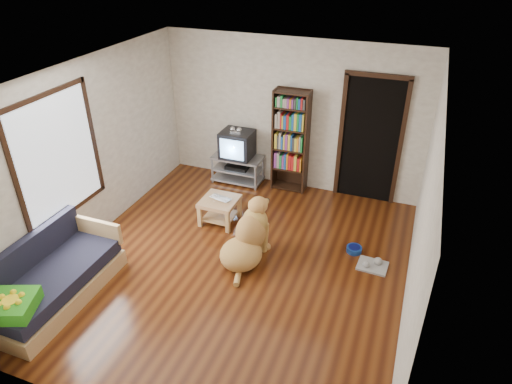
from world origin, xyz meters
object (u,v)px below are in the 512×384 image
(tv_stand, at_px, (238,168))
(crt_tv, at_px, (238,144))
(bookshelf, at_px, (291,136))
(coffee_table, at_px, (220,206))
(dog_bowl, at_px, (354,249))
(grey_rag, at_px, (372,266))
(dog, at_px, (248,239))
(laptop, at_px, (218,200))
(green_cushion, at_px, (12,305))
(sofa, at_px, (53,280))

(tv_stand, xyz_separation_m, crt_tv, (0.00, 0.02, 0.47))
(bookshelf, relative_size, coffee_table, 3.27)
(crt_tv, height_order, coffee_table, crt_tv)
(dog_bowl, bearing_deg, grey_rag, -39.81)
(coffee_table, bearing_deg, bookshelf, 63.88)
(grey_rag, bearing_deg, bookshelf, 135.25)
(dog, bearing_deg, coffee_table, 136.28)
(dog_bowl, bearing_deg, bookshelf, 134.31)
(crt_tv, bearing_deg, laptop, -79.78)
(green_cushion, xyz_separation_m, laptop, (1.10, 2.95, -0.09))
(tv_stand, distance_m, coffee_table, 1.36)
(bookshelf, relative_size, dog, 1.60)
(dog_bowl, distance_m, sofa, 4.05)
(dog_bowl, bearing_deg, dog, -153.51)
(green_cushion, height_order, dog, dog)
(laptop, distance_m, sofa, 2.58)
(green_cushion, bearing_deg, dog, 29.37)
(sofa, bearing_deg, dog_bowl, 33.83)
(crt_tv, relative_size, dog, 0.52)
(tv_stand, distance_m, crt_tv, 0.47)
(grey_rag, height_order, dog, dog)
(green_cushion, height_order, sofa, sofa)
(crt_tv, relative_size, sofa, 0.32)
(crt_tv, bearing_deg, dog, -64.11)
(laptop, height_order, sofa, sofa)
(dog_bowl, height_order, dog, dog)
(laptop, xyz_separation_m, dog, (0.76, -0.70, -0.08))
(green_cushion, xyz_separation_m, sofa, (-0.12, 0.68, -0.24))
(tv_stand, height_order, bookshelf, bookshelf)
(grey_rag, height_order, tv_stand, tv_stand)
(laptop, height_order, coffee_table, laptop)
(coffee_table, xyz_separation_m, dog, (0.76, -0.73, 0.05))
(laptop, xyz_separation_m, tv_stand, (-0.25, 1.36, -0.14))
(dog_bowl, distance_m, bookshelf, 2.27)
(grey_rag, bearing_deg, crt_tv, 148.44)
(crt_tv, distance_m, dog, 2.35)
(tv_stand, bearing_deg, dog_bowl, -30.00)
(bookshelf, distance_m, sofa, 4.26)
(dog, bearing_deg, sofa, -141.72)
(bookshelf, xyz_separation_m, coffee_table, (-0.70, -1.43, -0.72))
(green_cushion, distance_m, dog_bowl, 4.39)
(dog_bowl, xyz_separation_m, grey_rag, (0.30, -0.25, -0.03))
(bookshelf, distance_m, dog, 2.26)
(green_cushion, distance_m, dog, 2.92)
(grey_rag, relative_size, crt_tv, 0.69)
(laptop, height_order, dog, dog)
(sofa, height_order, coffee_table, sofa)
(dog_bowl, bearing_deg, crt_tv, 149.60)
(laptop, bearing_deg, tv_stand, 114.53)
(sofa, bearing_deg, coffee_table, 61.95)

